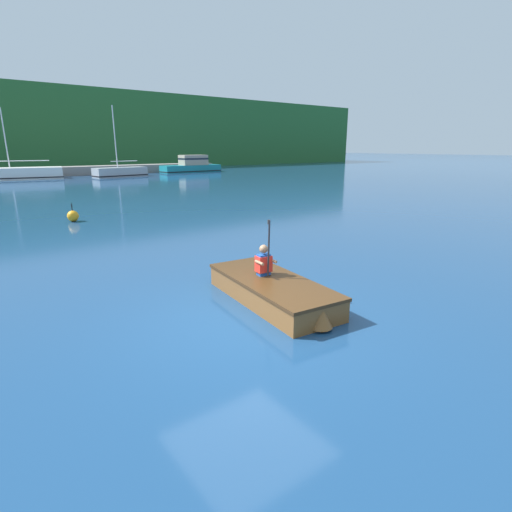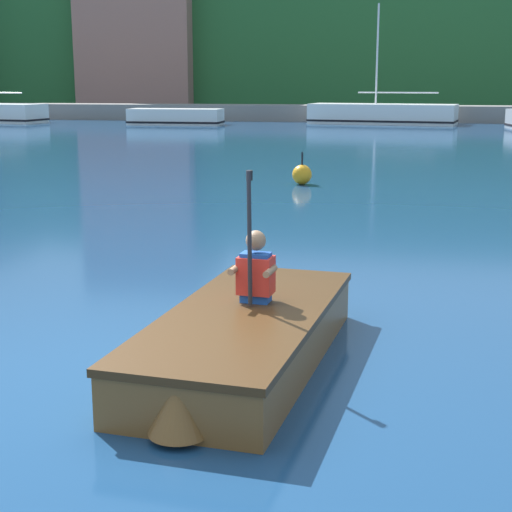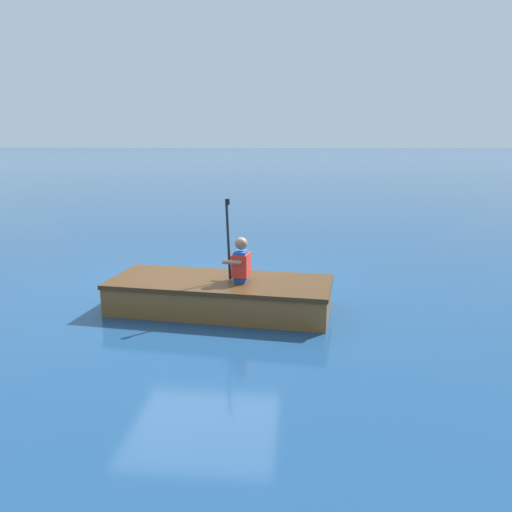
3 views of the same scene
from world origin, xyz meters
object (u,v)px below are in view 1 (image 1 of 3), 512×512
object	(u,v)px
moored_boat_dock_center_near	(16,174)
channel_buoy	(73,216)
moored_boat_dock_east_inner	(192,166)
rowboat_foreground	(273,289)
moored_boat_dock_west_end	(120,172)
person_paddler	(264,262)

from	to	relation	value
moored_boat_dock_center_near	channel_buoy	xyz separation A→B (m)	(-1.28, -25.75, -0.28)
moored_boat_dock_east_inner	channel_buoy	distance (m)	31.86
rowboat_foreground	moored_boat_dock_west_end	bearing A→B (deg)	75.25
person_paddler	channel_buoy	distance (m)	11.14
rowboat_foreground	person_paddler	world-z (taller)	person_paddler
moored_boat_dock_east_inner	rowboat_foreground	world-z (taller)	moored_boat_dock_east_inner
moored_boat_dock_center_near	moored_boat_dock_east_inner	xyz separation A→B (m)	(17.91, -0.32, 0.23)
person_paddler	moored_boat_dock_center_near	bearing A→B (deg)	89.43
moored_boat_dock_center_near	moored_boat_dock_east_inner	bearing A→B (deg)	-1.01
channel_buoy	moored_boat_dock_east_inner	bearing A→B (deg)	52.97
moored_boat_dock_east_inner	person_paddler	bearing A→B (deg)	-116.57
moored_boat_dock_center_near	moored_boat_dock_west_end	bearing A→B (deg)	-16.87
moored_boat_dock_center_near	rowboat_foreground	world-z (taller)	moored_boat_dock_center_near
moored_boat_dock_east_inner	channel_buoy	bearing A→B (deg)	-127.03
moored_boat_dock_west_end	channel_buoy	size ratio (longest dim) A/B	9.26
moored_boat_dock_west_end	moored_boat_dock_east_inner	size ratio (longest dim) A/B	0.93
moored_boat_dock_east_inner	rowboat_foreground	distance (m)	41.17
moored_boat_dock_center_near	moored_boat_dock_east_inner	world-z (taller)	moored_boat_dock_center_near
moored_boat_dock_center_near	channel_buoy	distance (m)	25.78
moored_boat_dock_west_end	channel_buoy	bearing A→B (deg)	-113.33
moored_boat_dock_west_end	rowboat_foreground	world-z (taller)	moored_boat_dock_west_end
rowboat_foreground	channel_buoy	distance (m)	11.47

